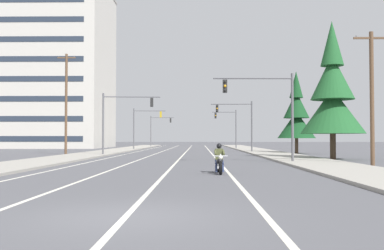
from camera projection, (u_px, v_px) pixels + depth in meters
name	position (u px, v px, depth m)	size (l,w,h in m)	color
ground_plane	(124.00, 217.00, 9.62)	(400.00, 400.00, 0.00)	#515156
lane_stripe_center	(186.00, 152.00, 54.59)	(0.16, 100.00, 0.01)	beige
lane_stripe_left	(161.00, 152.00, 54.64)	(0.16, 100.00, 0.01)	beige
lane_stripe_right	(211.00, 152.00, 54.55)	(0.16, 100.00, 0.01)	beige
lane_stripe_far_left	(136.00, 152.00, 54.69)	(0.16, 100.00, 0.01)	beige
sidewalk_kerb_right	(268.00, 153.00, 49.46)	(4.40, 110.00, 0.14)	#9E998E
sidewalk_kerb_left	(101.00, 153.00, 49.74)	(4.40, 110.00, 0.14)	#9E998E
motorcycle_with_rider	(219.00, 161.00, 21.46)	(0.70, 2.19, 1.46)	black
traffic_signal_near_right	(269.00, 103.00, 30.45)	(5.56, 0.42, 6.20)	#56565B
traffic_signal_near_left	(120.00, 114.00, 44.02)	(5.75, 0.64, 6.20)	#56565B
traffic_signal_mid_right	(240.00, 118.00, 53.34)	(5.01, 0.37, 6.20)	#56565B
traffic_signal_mid_left	(143.00, 122.00, 66.41)	(4.84, 0.56, 6.20)	#56565B
traffic_signal_far_right	(229.00, 124.00, 69.69)	(3.90, 0.42, 6.20)	#56565B
traffic_signal_far_left	(158.00, 126.00, 88.12)	(4.72, 0.37, 6.20)	#56565B
utility_pole_right_near	(372.00, 95.00, 27.72)	(2.23, 0.26, 8.43)	brown
utility_pole_left_near	(66.00, 102.00, 45.80)	(1.90, 0.26, 10.49)	brown
conifer_tree_right_verge_near	(332.00, 96.00, 35.62)	(5.10, 5.10, 11.23)	#423023
conifer_tree_right_verge_far	(296.00, 116.00, 49.50)	(4.21, 4.21, 9.26)	#4C3828
apartment_building_far_left_block	(47.00, 67.00, 81.33)	(22.06, 19.15, 29.68)	beige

